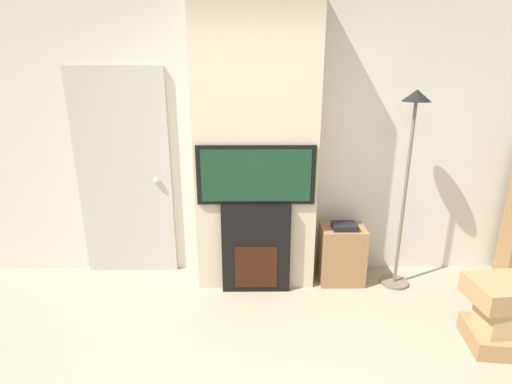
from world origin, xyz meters
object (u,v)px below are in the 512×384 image
media_stand (342,253)px  fireplace (256,247)px  floor_lamp (410,153)px  television (256,175)px  box_stack (501,316)px

media_stand → fireplace: bearing=-170.3°
floor_lamp → television: bearing=-176.8°
fireplace → box_stack: size_ratio=1.64×
television → media_stand: 1.19m
fireplace → television: 0.70m
television → box_stack: 2.19m
floor_lamp → media_stand: bearing=172.5°
television → floor_lamp: bearing=3.2°
fireplace → floor_lamp: floor_lamp is taller
media_stand → box_stack: bearing=-44.1°
fireplace → box_stack: 2.01m
television → floor_lamp: (1.36, 0.08, 0.17)m
fireplace → media_stand: 0.86m
television → media_stand: (0.84, 0.15, -0.84)m
media_stand → floor_lamp: bearing=-7.5°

